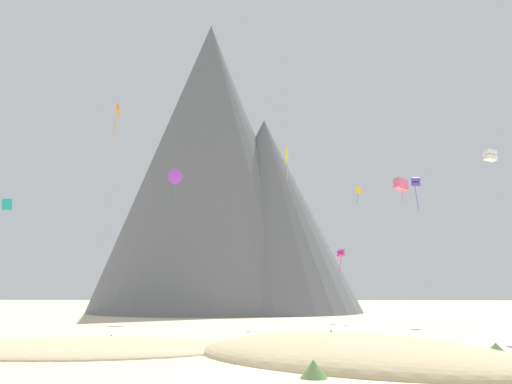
{
  "coord_description": "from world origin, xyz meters",
  "views": [
    {
      "loc": [
        2.88,
        -32.03,
        4.79
      ],
      "look_at": [
        -0.49,
        39.45,
        17.12
      ],
      "focal_mm": 39.3,
      "sensor_mm": 36.0,
      "label": 1
    }
  ],
  "objects_px": {
    "bush_ridge_crest": "(111,339)",
    "bush_far_left": "(331,335)",
    "kite_white_mid": "(490,155)",
    "kite_gold_mid": "(358,192)",
    "kite_magenta_low": "(341,254)",
    "kite_yellow_mid": "(287,155)",
    "kite_rainbow_mid": "(401,185)",
    "rock_massif": "(225,177)",
    "bush_near_left": "(314,369)",
    "kite_teal_low": "(7,204)",
    "bush_near_right": "(11,344)",
    "kite_orange_high": "(117,110)",
    "kite_indigo_mid": "(416,182)",
    "kite_violet_mid": "(175,177)",
    "bush_low_patch": "(496,349)"
  },
  "relations": [
    {
      "from": "bush_ridge_crest",
      "to": "bush_far_left",
      "type": "relative_size",
      "value": 1.1
    },
    {
      "from": "kite_white_mid",
      "to": "bush_far_left",
      "type": "bearing_deg",
      "value": -73.77
    },
    {
      "from": "bush_ridge_crest",
      "to": "kite_gold_mid",
      "type": "relative_size",
      "value": 0.41
    },
    {
      "from": "kite_gold_mid",
      "to": "kite_magenta_low",
      "type": "relative_size",
      "value": 0.72
    },
    {
      "from": "kite_yellow_mid",
      "to": "kite_rainbow_mid",
      "type": "bearing_deg",
      "value": -133.92
    },
    {
      "from": "kite_gold_mid",
      "to": "kite_magenta_low",
      "type": "xyz_separation_m",
      "value": [
        -3.47,
        -4.29,
        -10.08
      ]
    },
    {
      "from": "bush_ridge_crest",
      "to": "rock_massif",
      "type": "xyz_separation_m",
      "value": [
        2.91,
        67.13,
        27.68
      ]
    },
    {
      "from": "rock_massif",
      "to": "kite_rainbow_mid",
      "type": "height_order",
      "value": "rock_massif"
    },
    {
      "from": "bush_near_left",
      "to": "kite_teal_low",
      "type": "distance_m",
      "value": 38.77
    },
    {
      "from": "bush_near_right",
      "to": "bush_ridge_crest",
      "type": "bearing_deg",
      "value": 19.52
    },
    {
      "from": "kite_gold_mid",
      "to": "kite_teal_low",
      "type": "bearing_deg",
      "value": 97.1
    },
    {
      "from": "kite_orange_high",
      "to": "kite_magenta_low",
      "type": "height_order",
      "value": "kite_orange_high"
    },
    {
      "from": "kite_indigo_mid",
      "to": "kite_violet_mid",
      "type": "distance_m",
      "value": 36.84
    },
    {
      "from": "bush_low_patch",
      "to": "rock_massif",
      "type": "height_order",
      "value": "rock_massif"
    },
    {
      "from": "bush_near_left",
      "to": "kite_rainbow_mid",
      "type": "xyz_separation_m",
      "value": [
        12.06,
        32.67,
        16.1
      ]
    },
    {
      "from": "bush_near_right",
      "to": "kite_orange_high",
      "type": "bearing_deg",
      "value": 94.23
    },
    {
      "from": "bush_near_left",
      "to": "rock_massif",
      "type": "xyz_separation_m",
      "value": [
        -13.64,
        84.94,
        27.6
      ]
    },
    {
      "from": "rock_massif",
      "to": "kite_rainbow_mid",
      "type": "xyz_separation_m",
      "value": [
        25.7,
        -52.26,
        -11.5
      ]
    },
    {
      "from": "kite_gold_mid",
      "to": "kite_orange_high",
      "type": "bearing_deg",
      "value": 67.7
    },
    {
      "from": "bush_far_left",
      "to": "kite_yellow_mid",
      "type": "distance_m",
      "value": 35.6
    },
    {
      "from": "kite_orange_high",
      "to": "kite_rainbow_mid",
      "type": "relative_size",
      "value": 1.87
    },
    {
      "from": "kite_white_mid",
      "to": "kite_magenta_low",
      "type": "relative_size",
      "value": 0.33
    },
    {
      "from": "kite_gold_mid",
      "to": "kite_violet_mid",
      "type": "height_order",
      "value": "kite_violet_mid"
    },
    {
      "from": "rock_massif",
      "to": "kite_violet_mid",
      "type": "xyz_separation_m",
      "value": [
        -4.88,
        -30.05,
        -5.87
      ]
    },
    {
      "from": "bush_near_left",
      "to": "kite_orange_high",
      "type": "relative_size",
      "value": 0.28
    },
    {
      "from": "bush_near_right",
      "to": "kite_magenta_low",
      "type": "bearing_deg",
      "value": 50.23
    },
    {
      "from": "bush_low_patch",
      "to": "kite_violet_mid",
      "type": "height_order",
      "value": "kite_violet_mid"
    },
    {
      "from": "bush_low_patch",
      "to": "bush_near_left",
      "type": "distance_m",
      "value": 17.35
    },
    {
      "from": "bush_near_left",
      "to": "kite_indigo_mid",
      "type": "relative_size",
      "value": 0.3
    },
    {
      "from": "kite_teal_low",
      "to": "kite_rainbow_mid",
      "type": "distance_m",
      "value": 42.51
    },
    {
      "from": "bush_near_right",
      "to": "kite_rainbow_mid",
      "type": "distance_m",
      "value": 43.38
    },
    {
      "from": "kite_teal_low",
      "to": "kite_magenta_low",
      "type": "relative_size",
      "value": 0.3
    },
    {
      "from": "kite_white_mid",
      "to": "kite_yellow_mid",
      "type": "height_order",
      "value": "kite_yellow_mid"
    },
    {
      "from": "kite_magenta_low",
      "to": "kite_orange_high",
      "type": "bearing_deg",
      "value": 158.19
    },
    {
      "from": "bush_far_left",
      "to": "kite_orange_high",
      "type": "distance_m",
      "value": 50.83
    },
    {
      "from": "kite_indigo_mid",
      "to": "kite_violet_mid",
      "type": "bearing_deg",
      "value": -5.9
    },
    {
      "from": "bush_ridge_crest",
      "to": "kite_teal_low",
      "type": "bearing_deg",
      "value": 159.82
    },
    {
      "from": "kite_yellow_mid",
      "to": "bush_near_right",
      "type": "bearing_deg",
      "value": 151.39
    },
    {
      "from": "rock_massif",
      "to": "kite_rainbow_mid",
      "type": "bearing_deg",
      "value": -63.82
    },
    {
      "from": "kite_indigo_mid",
      "to": "bush_far_left",
      "type": "bearing_deg",
      "value": 63.99
    },
    {
      "from": "kite_yellow_mid",
      "to": "kite_orange_high",
      "type": "distance_m",
      "value": 26.93
    },
    {
      "from": "bush_near_right",
      "to": "kite_rainbow_mid",
      "type": "bearing_deg",
      "value": 25.88
    },
    {
      "from": "kite_orange_high",
      "to": "kite_magenta_low",
      "type": "relative_size",
      "value": 1.36
    },
    {
      "from": "kite_teal_low",
      "to": "kite_indigo_mid",
      "type": "distance_m",
      "value": 54.69
    },
    {
      "from": "kite_indigo_mid",
      "to": "kite_yellow_mid",
      "type": "xyz_separation_m",
      "value": [
        -18.67,
        -1.36,
        3.87
      ]
    },
    {
      "from": "rock_massif",
      "to": "kite_magenta_low",
      "type": "height_order",
      "value": "rock_massif"
    },
    {
      "from": "bush_far_left",
      "to": "kite_white_mid",
      "type": "distance_m",
      "value": 27.38
    },
    {
      "from": "bush_low_patch",
      "to": "kite_yellow_mid",
      "type": "distance_m",
      "value": 46.55
    },
    {
      "from": "kite_yellow_mid",
      "to": "kite_magenta_low",
      "type": "distance_m",
      "value": 16.69
    },
    {
      "from": "kite_orange_high",
      "to": "kite_rainbow_mid",
      "type": "height_order",
      "value": "kite_orange_high"
    }
  ]
}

